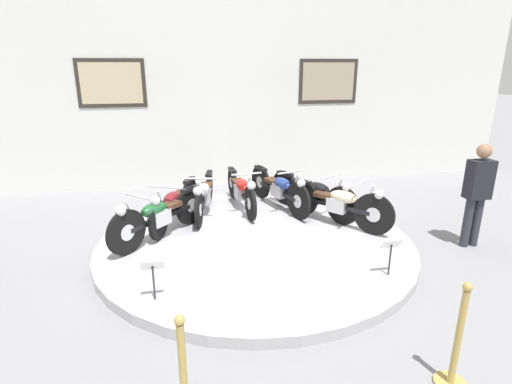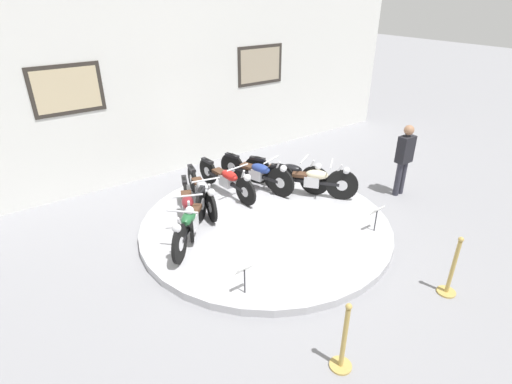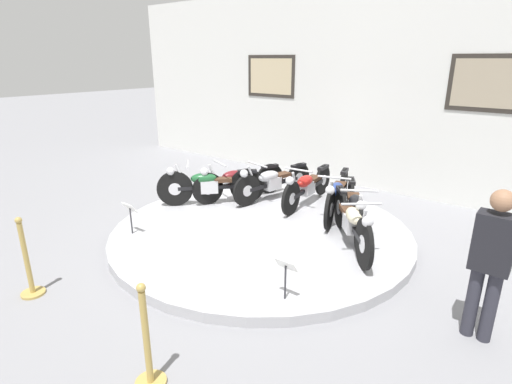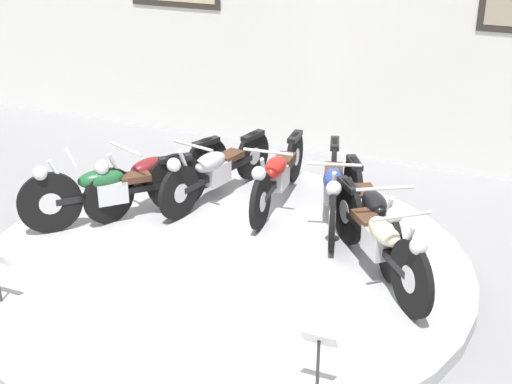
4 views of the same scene
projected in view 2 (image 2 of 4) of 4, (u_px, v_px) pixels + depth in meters
ground_plane at (265, 227)px, 7.80m from camera, size 60.00×60.00×0.00m
display_platform at (265, 224)px, 7.77m from camera, size 4.80×4.80×0.14m
back_wall at (175, 84)px, 9.42m from camera, size 14.00×0.22×4.26m
motorcycle_green at (191, 220)px, 7.01m from camera, size 1.43×1.50×0.81m
motorcycle_maroon at (188, 205)px, 7.55m from camera, size 0.82×1.83×0.78m
motorcycle_silver at (202, 190)px, 8.11m from camera, size 0.59×1.92×0.78m
motorcycle_red at (227, 179)px, 8.58m from camera, size 0.54×1.95×0.78m
motorcycle_blue at (257, 172)px, 8.82m from camera, size 0.71×1.94×0.81m
motorcycle_black at (287, 173)px, 8.80m from camera, size 1.06×1.76×0.80m
motorcycle_cream at (312, 179)px, 8.50m from camera, size 1.34×1.59×0.81m
info_placard_front_left at (245, 273)px, 5.78m from camera, size 0.26×0.11×0.51m
info_placard_front_centre at (377, 214)px, 7.28m from camera, size 0.26×0.11×0.51m
visitor_standing at (404, 157)px, 8.64m from camera, size 0.36×0.22×1.62m
stanchion_post_left_of_entry at (343, 347)px, 4.80m from camera, size 0.28×0.28×1.02m
stanchion_post_right_of_entry at (451, 275)px, 5.99m from camera, size 0.28×0.28×1.02m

